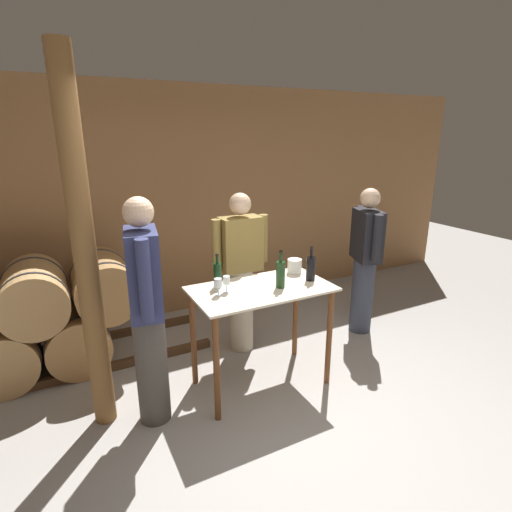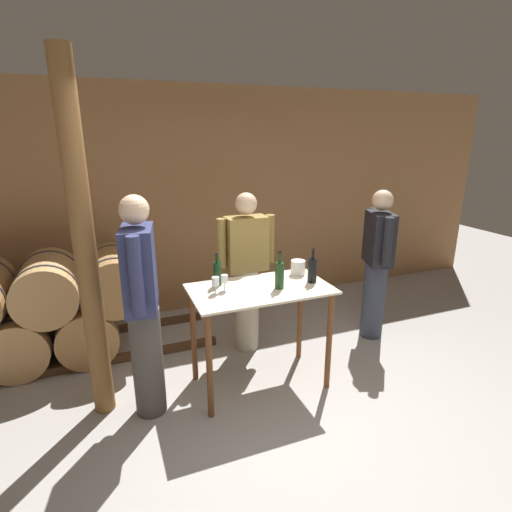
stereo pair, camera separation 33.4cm
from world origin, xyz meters
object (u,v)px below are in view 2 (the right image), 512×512
wine_glass_near_left (215,282)px  wine_glass_near_center (225,280)px  wine_bottle_far_left (217,273)px  wine_bottle_center (312,270)px  person_visitor_with_scarf (247,270)px  wooden_post (85,250)px  person_visitor_bearded (377,262)px  ice_bucket (298,267)px  person_host (143,305)px  wine_bottle_left (279,275)px

wine_glass_near_left → wine_glass_near_center: (0.08, 0.03, -0.00)m
wine_bottle_far_left → wine_bottle_center: (0.78, -0.23, 0.00)m
person_visitor_with_scarf → wooden_post: bearing=-160.8°
person_visitor_bearded → wine_glass_near_left: bearing=-169.1°
wine_bottle_far_left → ice_bucket: (0.76, -0.00, -0.05)m
wine_glass_near_left → person_visitor_bearded: person_visitor_bearded is taller
wooden_post → wine_glass_near_left: wooden_post is taller
person_host → wooden_post: bearing=154.3°
wine_bottle_far_left → person_host: person_host is taller
wooden_post → wine_glass_near_left: bearing=-7.7°
person_visitor_with_scarf → wine_glass_near_center: bearing=-124.6°
wooden_post → wine_bottle_center: 1.81m
wooden_post → wine_bottle_far_left: bearing=2.7°
wooden_post → person_host: 0.57m
wooden_post → wine_bottle_far_left: size_ratio=9.36×
wine_bottle_far_left → person_visitor_bearded: person_visitor_bearded is taller
ice_bucket → wine_bottle_left: bearing=-140.1°
wine_bottle_far_left → wine_glass_near_center: bearing=-82.4°
wooden_post → person_visitor_bearded: (2.79, 0.23, -0.50)m
wine_glass_near_left → ice_bucket: bearing=11.6°
wooden_post → wine_glass_near_center: 1.07m
wooden_post → person_visitor_with_scarf: 1.58m
person_visitor_with_scarf → wine_glass_near_left: bearing=-128.4°
wine_bottle_far_left → person_host: bearing=-161.5°
wine_bottle_far_left → ice_bucket: 0.76m
wine_glass_near_left → wine_bottle_far_left: bearing=68.9°
wooden_post → wine_bottle_center: bearing=-5.8°
wine_glass_near_center → person_visitor_with_scarf: person_visitor_with_scarf is taller
wine_bottle_left → wine_bottle_far_left: bearing=150.8°
wine_bottle_left → person_host: person_host is taller
wine_bottle_left → person_visitor_bearded: size_ratio=0.20×
person_host → person_visitor_with_scarf: bearing=31.9°
wooden_post → ice_bucket: wooden_post is taller
wine_bottle_center → wine_glass_near_left: bearing=176.2°
wine_bottle_center → person_host: person_host is taller
wine_glass_near_left → wine_glass_near_center: size_ratio=1.02×
wine_bottle_far_left → wine_bottle_center: bearing=-16.3°
wine_bottle_left → wine_glass_near_center: wine_bottle_left is taller
wooden_post → wine_bottle_left: bearing=-8.2°
person_visitor_with_scarf → person_visitor_bearded: (1.37, -0.26, -0.00)m
wooden_post → wine_glass_near_left: size_ratio=19.33×
wine_glass_near_left → person_host: bearing=-175.6°
wine_bottle_far_left → wine_glass_near_left: (-0.07, -0.17, -0.01)m
wine_bottle_far_left → person_host: (-0.64, -0.22, -0.10)m
wine_bottle_left → wine_bottle_center: (0.32, 0.03, -0.01)m
wine_bottle_center → person_visitor_bearded: person_visitor_bearded is taller
wine_bottle_left → person_visitor_with_scarf: size_ratio=0.20×
wine_bottle_left → wine_bottle_center: 0.32m
wine_bottle_left → ice_bucket: 0.40m
wine_bottle_far_left → ice_bucket: bearing=-0.1°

